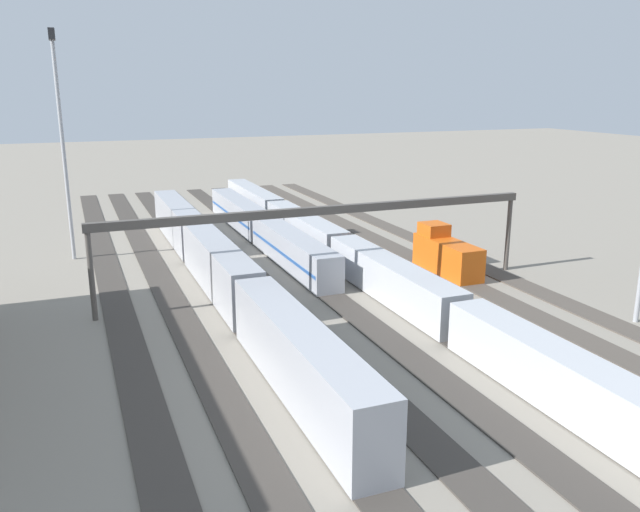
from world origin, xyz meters
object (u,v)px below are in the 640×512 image
light_mast_1 (60,116)px  signal_gantry (325,216)px  train_on_track_1 (446,254)px  train_on_track_3 (341,251)px  train_on_track_6 (219,268)px  train_on_track_4 (262,229)px

light_mast_1 → signal_gantry: size_ratio=0.58×
train_on_track_1 → train_on_track_3: size_ratio=0.10×
train_on_track_1 → train_on_track_6: (2.31, 25.00, 0.46)m
train_on_track_3 → train_on_track_1: bearing=-121.8°
signal_gantry → train_on_track_3: bearing=-33.4°
train_on_track_1 → signal_gantry: 16.09m
train_on_track_1 → signal_gantry: (-1.39, 15.00, 5.64)m
train_on_track_4 → light_mast_1: size_ratio=1.79×
light_mast_1 → signal_gantry: bearing=-134.4°
train_on_track_4 → light_mast_1: (0.81, 23.38, 14.83)m
train_on_track_1 → light_mast_1: 46.38m
train_on_track_3 → train_on_track_4: bearing=19.0°
train_on_track_4 → train_on_track_6: bearing=151.5°
train_on_track_3 → light_mast_1: bearing=61.7°
train_on_track_4 → light_mast_1: bearing=88.0°
train_on_track_1 → train_on_track_6: bearing=84.7°
train_on_track_1 → signal_gantry: bearing=95.3°
train_on_track_1 → light_mast_1: size_ratio=0.38×
signal_gantry → train_on_track_1: bearing=-84.7°
train_on_track_3 → signal_gantry: size_ratio=2.12×
train_on_track_1 → train_on_track_3: (6.20, 10.00, -0.14)m
train_on_track_3 → signal_gantry: bearing=146.6°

